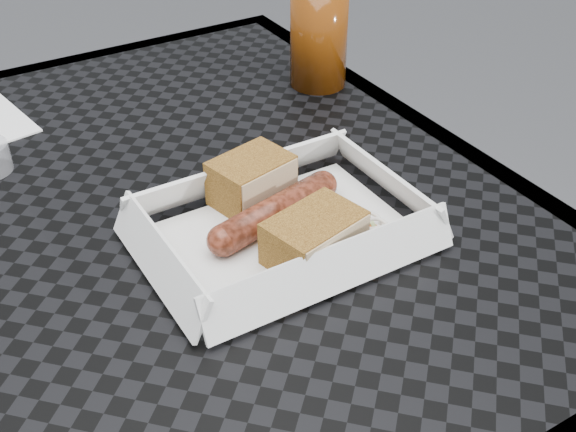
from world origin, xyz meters
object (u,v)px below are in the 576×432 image
object	(u,v)px
bratwurst	(275,211)
drink_glass	(319,32)
patio_table	(111,289)
food_tray	(282,236)

from	to	relation	value
bratwurst	drink_glass	distance (m)	0.31
patio_table	bratwurst	xyz separation A→B (m)	(0.14, -0.08, 0.09)
food_tray	drink_glass	world-z (taller)	drink_glass
patio_table	food_tray	bearing A→B (deg)	-36.24
patio_table	drink_glass	distance (m)	0.40
food_tray	bratwurst	distance (m)	0.02
food_tray	drink_glass	size ratio (longest dim) A/B	1.63
food_tray	drink_glass	bearing A→B (deg)	51.29
bratwurst	patio_table	bearing A→B (deg)	148.75
food_tray	bratwurst	xyz separation A→B (m)	(0.00, 0.02, 0.02)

